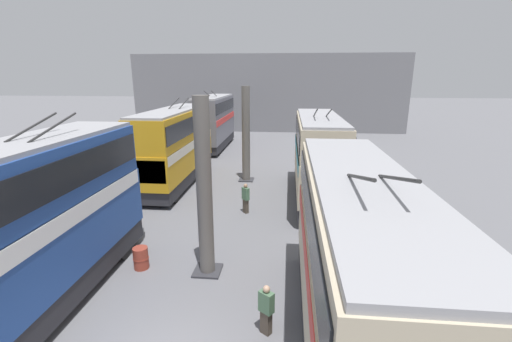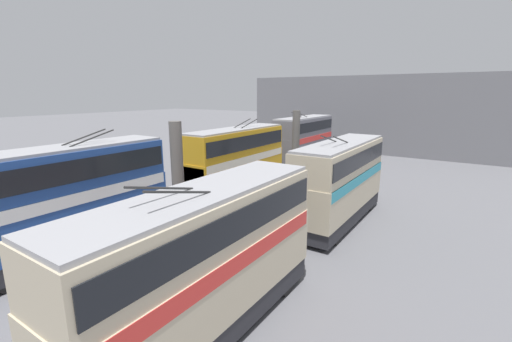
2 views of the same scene
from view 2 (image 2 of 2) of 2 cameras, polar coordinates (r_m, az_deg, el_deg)
The scene contains 13 objects.
ground_plane at distance 15.14m, azimuth -25.46°, elevation -19.39°, with size 240.00×240.00×0.00m, color slate.
depot_back_wall at distance 46.62m, azimuth 19.40°, elevation 8.73°, with size 0.50×36.00×9.99m.
support_column_near at distance 16.37m, azimuth -12.76°, elevation -3.85°, with size 1.01×1.01×6.55m.
support_column_far at distance 25.84m, azimuth 6.59°, elevation 2.48°, with size 1.01×1.01×6.55m.
bus_left_near at distance 11.13m, azimuth -8.52°, elevation -13.73°, with size 9.74×2.54×5.56m.
bus_left_far at distance 21.13m, azimuth 13.82°, elevation -1.05°, with size 9.42×2.54×5.58m.
bus_right_near at distance 18.70m, azimuth -28.54°, elevation -3.38°, with size 9.62×2.54×5.97m.
bus_right_mid at distance 27.39m, azimuth -3.25°, elevation 2.54°, with size 10.37×2.54×5.69m.
bus_right_far at distance 37.87m, azimuth 8.00°, elevation 5.49°, with size 9.90×2.54×5.88m.
person_aisle_foreground at distance 13.62m, azimuth -30.13°, elevation -19.71°, with size 0.46×0.32×1.57m.
person_by_left_row at distance 13.78m, azimuth -14.30°, elevation -17.90°, with size 0.44×0.48×1.55m.
person_aisle_midway at distance 21.00m, azimuth 0.68°, elevation -6.33°, with size 0.48×0.45×1.65m.
oil_drum at distance 19.15m, azimuth -17.84°, elevation -10.34°, with size 0.59×0.59×0.86m.
Camera 2 is at (-6.18, -11.43, 7.77)m, focal length 24.00 mm.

